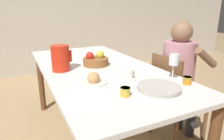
{
  "coord_description": "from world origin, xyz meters",
  "views": [
    {
      "loc": [
        -0.64,
        -1.62,
        1.26
      ],
      "look_at": [
        0.0,
        -0.3,
        0.82
      ],
      "focal_mm": 32.0,
      "sensor_mm": 36.0,
      "label": 1
    }
  ],
  "objects_px": {
    "chair_person_side": "(174,97)",
    "fruit_bowl": "(96,61)",
    "teacup_near_person": "(129,75)",
    "serving_tray": "(159,88)",
    "jam_jar_red": "(187,80)",
    "bread_plate": "(94,80)",
    "jam_jar_amber": "(125,91)",
    "red_pitcher": "(60,58)",
    "wine_glass_water": "(174,61)",
    "person_seated": "(181,73)"
  },
  "relations": [
    {
      "from": "chair_person_side",
      "to": "fruit_bowl",
      "type": "distance_m",
      "value": 0.82
    },
    {
      "from": "teacup_near_person",
      "to": "fruit_bowl",
      "type": "height_order",
      "value": "fruit_bowl"
    },
    {
      "from": "teacup_near_person",
      "to": "serving_tray",
      "type": "relative_size",
      "value": 0.44
    },
    {
      "from": "jam_jar_red",
      "to": "bread_plate",
      "type": "bearing_deg",
      "value": 152.84
    },
    {
      "from": "jam_jar_amber",
      "to": "red_pitcher",
      "type": "bearing_deg",
      "value": 108.55
    },
    {
      "from": "jam_jar_red",
      "to": "fruit_bowl",
      "type": "distance_m",
      "value": 0.83
    },
    {
      "from": "wine_glass_water",
      "to": "serving_tray",
      "type": "distance_m",
      "value": 0.28
    },
    {
      "from": "chair_person_side",
      "to": "person_seated",
      "type": "distance_m",
      "value": 0.24
    },
    {
      "from": "chair_person_side",
      "to": "jam_jar_red",
      "type": "xyz_separation_m",
      "value": [
        -0.27,
        -0.39,
        0.34
      ]
    },
    {
      "from": "wine_glass_water",
      "to": "teacup_near_person",
      "type": "height_order",
      "value": "wine_glass_water"
    },
    {
      "from": "serving_tray",
      "to": "bread_plate",
      "type": "height_order",
      "value": "bread_plate"
    },
    {
      "from": "jam_jar_red",
      "to": "wine_glass_water",
      "type": "bearing_deg",
      "value": 102.71
    },
    {
      "from": "chair_person_side",
      "to": "jam_jar_amber",
      "type": "bearing_deg",
      "value": -63.85
    },
    {
      "from": "teacup_near_person",
      "to": "jam_jar_amber",
      "type": "distance_m",
      "value": 0.31
    },
    {
      "from": "chair_person_side",
      "to": "person_seated",
      "type": "bearing_deg",
      "value": 107.35
    },
    {
      "from": "wine_glass_water",
      "to": "jam_jar_amber",
      "type": "relative_size",
      "value": 3.1
    },
    {
      "from": "chair_person_side",
      "to": "bread_plate",
      "type": "relative_size",
      "value": 4.53
    },
    {
      "from": "person_seated",
      "to": "teacup_near_person",
      "type": "relative_size",
      "value": 9.3
    },
    {
      "from": "chair_person_side",
      "to": "jam_jar_amber",
      "type": "xyz_separation_m",
      "value": [
        -0.75,
        -0.37,
        0.34
      ]
    },
    {
      "from": "jam_jar_amber",
      "to": "jam_jar_red",
      "type": "height_order",
      "value": "same"
    },
    {
      "from": "serving_tray",
      "to": "fruit_bowl",
      "type": "xyz_separation_m",
      "value": [
        -0.14,
        0.74,
        0.03
      ]
    },
    {
      "from": "serving_tray",
      "to": "fruit_bowl",
      "type": "bearing_deg",
      "value": 100.93
    },
    {
      "from": "teacup_near_person",
      "to": "fruit_bowl",
      "type": "relative_size",
      "value": 0.53
    },
    {
      "from": "chair_person_side",
      "to": "teacup_near_person",
      "type": "xyz_separation_m",
      "value": [
        -0.58,
        -0.11,
        0.33
      ]
    },
    {
      "from": "fruit_bowl",
      "to": "jam_jar_amber",
      "type": "bearing_deg",
      "value": -97.6
    },
    {
      "from": "teacup_near_person",
      "to": "bread_plate",
      "type": "distance_m",
      "value": 0.27
    },
    {
      "from": "fruit_bowl",
      "to": "bread_plate",
      "type": "bearing_deg",
      "value": -113.31
    },
    {
      "from": "jam_jar_red",
      "to": "serving_tray",
      "type": "bearing_deg",
      "value": 179.97
    },
    {
      "from": "red_pitcher",
      "to": "teacup_near_person",
      "type": "relative_size",
      "value": 1.73
    },
    {
      "from": "red_pitcher",
      "to": "wine_glass_water",
      "type": "relative_size",
      "value": 1.11
    },
    {
      "from": "red_pitcher",
      "to": "jam_jar_amber",
      "type": "bearing_deg",
      "value": -71.45
    },
    {
      "from": "person_seated",
      "to": "wine_glass_water",
      "type": "bearing_deg",
      "value": -52.28
    },
    {
      "from": "red_pitcher",
      "to": "jam_jar_amber",
      "type": "relative_size",
      "value": 3.45
    },
    {
      "from": "person_seated",
      "to": "teacup_near_person",
      "type": "height_order",
      "value": "person_seated"
    },
    {
      "from": "person_seated",
      "to": "bread_plate",
      "type": "relative_size",
      "value": 6.09
    },
    {
      "from": "jam_jar_red",
      "to": "person_seated",
      "type": "bearing_deg",
      "value": 49.13
    },
    {
      "from": "serving_tray",
      "to": "bread_plate",
      "type": "relative_size",
      "value": 1.48
    },
    {
      "from": "person_seated",
      "to": "jam_jar_amber",
      "type": "relative_size",
      "value": 18.6
    },
    {
      "from": "wine_glass_water",
      "to": "fruit_bowl",
      "type": "distance_m",
      "value": 0.73
    },
    {
      "from": "red_pitcher",
      "to": "jam_jar_red",
      "type": "relative_size",
      "value": 3.45
    },
    {
      "from": "person_seated",
      "to": "jam_jar_red",
      "type": "relative_size",
      "value": 18.6
    },
    {
      "from": "wine_glass_water",
      "to": "fruit_bowl",
      "type": "xyz_separation_m",
      "value": [
        -0.36,
        0.62,
        -0.1
      ]
    },
    {
      "from": "teacup_near_person",
      "to": "jam_jar_red",
      "type": "distance_m",
      "value": 0.41
    },
    {
      "from": "chair_person_side",
      "to": "fruit_bowl",
      "type": "height_order",
      "value": "fruit_bowl"
    },
    {
      "from": "teacup_near_person",
      "to": "serving_tray",
      "type": "height_order",
      "value": "teacup_near_person"
    },
    {
      "from": "serving_tray",
      "to": "person_seated",
      "type": "bearing_deg",
      "value": 34.54
    },
    {
      "from": "wine_glass_water",
      "to": "jam_jar_red",
      "type": "bearing_deg",
      "value": -77.29
    },
    {
      "from": "red_pitcher",
      "to": "bread_plate",
      "type": "bearing_deg",
      "value": -71.57
    },
    {
      "from": "red_pitcher",
      "to": "jam_jar_red",
      "type": "bearing_deg",
      "value": -44.63
    },
    {
      "from": "serving_tray",
      "to": "jam_jar_red",
      "type": "relative_size",
      "value": 4.51
    }
  ]
}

